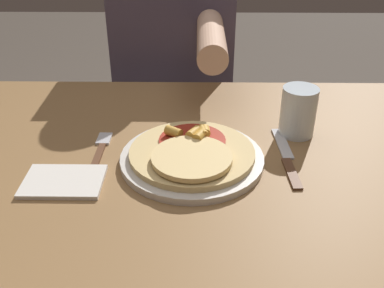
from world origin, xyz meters
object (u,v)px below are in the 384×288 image
at_px(pizza, 192,152).
at_px(fork, 100,152).
at_px(drinking_glass, 298,111).
at_px(plate, 192,159).
at_px(dining_table, 177,220).
at_px(person_diner, 175,70).
at_px(knife, 287,157).

bearing_deg(pizza, fork, 169.37).
height_order(pizza, drinking_glass, drinking_glass).
xyz_separation_m(plate, drinking_glass, (0.22, 0.12, 0.05)).
distance_m(dining_table, person_diner, 0.66).
relative_size(fork, person_diner, 0.15).
relative_size(plate, person_diner, 0.24).
bearing_deg(knife, dining_table, -161.20).
bearing_deg(fork, pizza, -10.63).
bearing_deg(pizza, dining_table, -117.07).
height_order(pizza, person_diner, person_diner).
height_order(dining_table, fork, fork).
relative_size(dining_table, pizza, 5.03).
xyz_separation_m(knife, person_diner, (-0.25, 0.58, -0.04)).
relative_size(knife, drinking_glass, 2.09).
relative_size(fork, knife, 0.79).
bearing_deg(dining_table, knife, 18.80).
distance_m(plate, drinking_glass, 0.26).
xyz_separation_m(dining_table, knife, (0.21, 0.07, 0.10)).
bearing_deg(knife, pizza, -174.64).
distance_m(knife, drinking_glass, 0.12).
relative_size(dining_table, person_diner, 1.04).
bearing_deg(plate, drinking_glass, 27.37).
relative_size(drinking_glass, person_diner, 0.09).
bearing_deg(pizza, person_diner, 95.89).
distance_m(pizza, drinking_glass, 0.25).
distance_m(dining_table, plate, 0.12).
bearing_deg(dining_table, plate, 64.64).
xyz_separation_m(pizza, drinking_glass, (0.22, 0.12, 0.03)).
relative_size(dining_table, plate, 4.39).
bearing_deg(person_diner, pizza, -84.11).
xyz_separation_m(pizza, fork, (-0.19, 0.04, -0.02)).
bearing_deg(plate, person_diner, 95.91).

